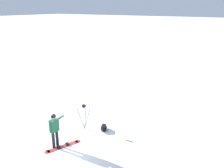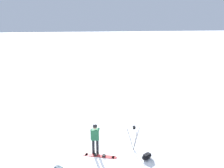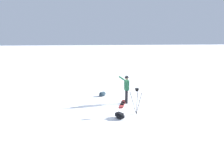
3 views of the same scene
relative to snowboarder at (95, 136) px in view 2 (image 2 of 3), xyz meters
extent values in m
plane|color=white|center=(-0.04, 0.78, -1.07)|extent=(300.00, 300.00, 0.00)
cylinder|color=black|center=(-0.11, 0.00, -0.65)|extent=(0.14, 0.14, 0.85)
cylinder|color=black|center=(0.11, -0.02, -0.65)|extent=(0.14, 0.14, 0.85)
cube|color=#1E5938|center=(0.00, -0.01, 0.08)|extent=(0.43, 0.30, 0.60)
sphere|color=tan|center=(0.00, -0.01, 0.52)|extent=(0.23, 0.23, 0.23)
sphere|color=black|center=(0.00, -0.01, 0.55)|extent=(0.24, 0.24, 0.24)
cylinder|color=#1E5938|center=(-0.15, 0.26, 0.49)|extent=(0.15, 0.55, 0.42)
cylinder|color=#1E5938|center=(0.19, -0.05, 0.08)|extent=(0.09, 0.09, 0.60)
cube|color=#B23333|center=(-0.18, 0.28, -1.06)|extent=(1.56, 0.86, 0.02)
cylinder|color=#B23333|center=(-0.91, 0.59, -1.06)|extent=(0.27, 0.27, 0.02)
cylinder|color=#B23333|center=(0.54, -0.02, -1.06)|extent=(0.27, 0.27, 0.02)
cube|color=black|center=(-0.39, 0.37, -1.01)|extent=(0.21, 0.24, 0.08)
cube|color=black|center=(0.02, 0.20, -1.01)|extent=(0.21, 0.24, 0.08)
ellipsoid|color=black|center=(-2.54, 1.06, -0.91)|extent=(0.73, 0.60, 0.31)
cube|color=black|center=(-2.54, 1.06, -0.81)|extent=(0.44, 0.36, 0.08)
cylinder|color=#262628|center=(-2.16, 0.24, -0.43)|extent=(0.07, 0.41, 1.28)
cylinder|color=#262628|center=(-2.32, -0.02, -0.43)|extent=(0.40, 0.17, 1.28)
cylinder|color=#262628|center=(-1.96, -0.04, -0.43)|extent=(0.38, 0.20, 1.28)
cube|color=black|center=(-2.14, 0.05, 0.23)|extent=(0.10, 0.10, 0.06)
cube|color=black|center=(-2.14, 0.05, 0.31)|extent=(0.12, 0.16, 0.10)
cube|color=#263A47|center=(1.94, 1.19, -0.82)|extent=(0.38, 0.40, 0.08)
camera|label=1|loc=(6.78, 7.54, 5.40)|focal=37.48mm
camera|label=2|loc=(1.46, 10.99, 5.89)|focal=36.87mm
camera|label=3|loc=(-12.42, 3.57, 2.82)|focal=34.24mm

